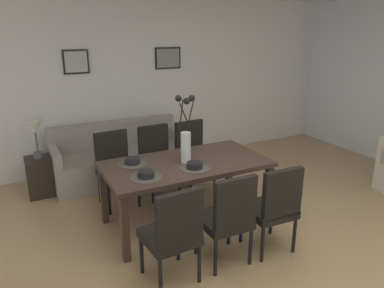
% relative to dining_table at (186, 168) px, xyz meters
% --- Properties ---
extents(ground_plane, '(9.00, 9.00, 0.00)m').
position_rel_dining_table_xyz_m(ground_plane, '(0.21, -1.07, -0.66)').
color(ground_plane, tan).
extents(back_wall_panel, '(9.00, 0.10, 2.60)m').
position_rel_dining_table_xyz_m(back_wall_panel, '(0.21, 2.18, 0.64)').
color(back_wall_panel, silver).
rests_on(back_wall_panel, ground).
extents(dining_table, '(1.80, 0.94, 0.74)m').
position_rel_dining_table_xyz_m(dining_table, '(0.00, 0.00, 0.00)').
color(dining_table, '#3D2D23').
rests_on(dining_table, ground).
extents(dining_chair_near_left, '(0.47, 0.47, 0.92)m').
position_rel_dining_table_xyz_m(dining_chair_near_left, '(-0.56, -0.90, -0.15)').
color(dining_chair_near_left, black).
rests_on(dining_chair_near_left, ground).
extents(dining_chair_near_right, '(0.47, 0.47, 0.92)m').
position_rel_dining_table_xyz_m(dining_chair_near_right, '(-0.57, 0.85, -0.15)').
color(dining_chair_near_right, black).
rests_on(dining_chair_near_right, ground).
extents(dining_chair_far_left, '(0.44, 0.44, 0.92)m').
position_rel_dining_table_xyz_m(dining_chair_far_left, '(0.00, -0.88, -0.15)').
color(dining_chair_far_left, black).
rests_on(dining_chair_far_left, ground).
extents(dining_chair_far_right, '(0.46, 0.46, 0.92)m').
position_rel_dining_table_xyz_m(dining_chair_far_right, '(0.01, 0.89, -0.15)').
color(dining_chair_far_right, black).
rests_on(dining_chair_far_right, ground).
extents(dining_chair_mid_left, '(0.46, 0.46, 0.92)m').
position_rel_dining_table_xyz_m(dining_chair_mid_left, '(0.51, -0.91, -0.15)').
color(dining_chair_mid_left, black).
rests_on(dining_chair_mid_left, ground).
extents(dining_chair_mid_right, '(0.46, 0.46, 0.92)m').
position_rel_dining_table_xyz_m(dining_chair_mid_right, '(0.54, 0.88, -0.15)').
color(dining_chair_mid_right, black).
rests_on(dining_chair_mid_right, ground).
extents(centerpiece_vase, '(0.21, 0.23, 0.73)m').
position_rel_dining_table_xyz_m(centerpiece_vase, '(0.00, 0.00, 0.36)').
color(centerpiece_vase, silver).
rests_on(centerpiece_vase, dining_table).
extents(placemat_near_left, '(0.32, 0.32, 0.01)m').
position_rel_dining_table_xyz_m(placemat_near_left, '(-0.54, -0.21, 0.08)').
color(placemat_near_left, '#4C4742').
rests_on(placemat_near_left, dining_table).
extents(bowl_near_left, '(0.17, 0.17, 0.07)m').
position_rel_dining_table_xyz_m(bowl_near_left, '(-0.54, -0.21, 0.12)').
color(bowl_near_left, black).
rests_on(bowl_near_left, dining_table).
extents(placemat_near_right, '(0.32, 0.32, 0.01)m').
position_rel_dining_table_xyz_m(placemat_near_right, '(-0.54, 0.21, 0.08)').
color(placemat_near_right, '#4C4742').
rests_on(placemat_near_right, dining_table).
extents(bowl_near_right, '(0.17, 0.17, 0.07)m').
position_rel_dining_table_xyz_m(bowl_near_right, '(-0.54, 0.21, 0.12)').
color(bowl_near_right, black).
rests_on(bowl_near_right, dining_table).
extents(placemat_far_left, '(0.32, 0.32, 0.01)m').
position_rel_dining_table_xyz_m(placemat_far_left, '(-0.00, -0.21, 0.08)').
color(placemat_far_left, '#4C4742').
rests_on(placemat_far_left, dining_table).
extents(bowl_far_left, '(0.17, 0.17, 0.07)m').
position_rel_dining_table_xyz_m(bowl_far_left, '(-0.00, -0.21, 0.12)').
color(bowl_far_left, black).
rests_on(bowl_far_left, dining_table).
extents(sofa, '(1.94, 0.84, 0.80)m').
position_rel_dining_table_xyz_m(sofa, '(-0.28, 1.63, -0.39)').
color(sofa, gray).
rests_on(sofa, ground).
extents(side_table, '(0.36, 0.36, 0.52)m').
position_rel_dining_table_xyz_m(side_table, '(-1.40, 1.54, -0.40)').
color(side_table, black).
rests_on(side_table, ground).
extents(table_lamp, '(0.22, 0.22, 0.51)m').
position_rel_dining_table_xyz_m(table_lamp, '(-1.40, 1.54, 0.23)').
color(table_lamp, '#4C4C51').
rests_on(table_lamp, side_table).
extents(framed_picture_left, '(0.36, 0.03, 0.34)m').
position_rel_dining_table_xyz_m(framed_picture_left, '(-0.72, 2.11, 1.02)').
color(framed_picture_left, black).
extents(framed_picture_center, '(0.43, 0.03, 0.34)m').
position_rel_dining_table_xyz_m(framed_picture_center, '(0.72, 2.11, 1.02)').
color(framed_picture_center, black).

